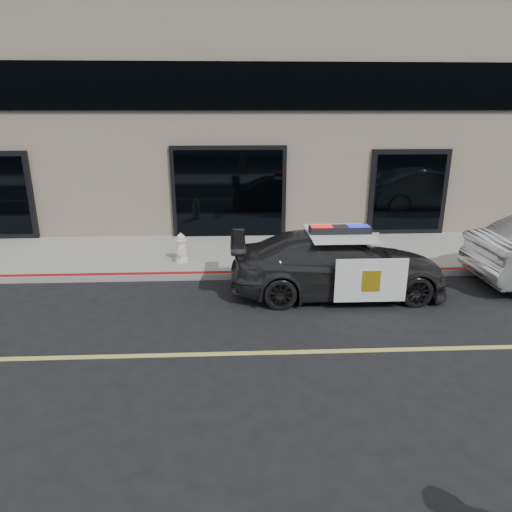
{
  "coord_description": "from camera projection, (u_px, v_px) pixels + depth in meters",
  "views": [
    {
      "loc": [
        -0.83,
        -6.75,
        3.91
      ],
      "look_at": [
        -0.41,
        2.2,
        1.0
      ],
      "focal_mm": 32.0,
      "sensor_mm": 36.0,
      "label": 1
    }
  ],
  "objects": [
    {
      "name": "building_n",
      "position": [
        257.0,
        45.0,
        15.78
      ],
      "size": [
        60.0,
        7.0,
        12.0
      ],
      "primitive_type": "cube",
      "color": "#756856",
      "rests_on": "ground"
    },
    {
      "name": "police_car",
      "position": [
        338.0,
        263.0,
        9.93
      ],
      "size": [
        2.13,
        4.68,
        1.53
      ],
      "color": "black",
      "rests_on": "ground"
    },
    {
      "name": "fire_hydrant",
      "position": [
        181.0,
        248.0,
        11.63
      ],
      "size": [
        0.34,
        0.47,
        0.75
      ],
      "color": "white",
      "rests_on": "sidewalk_n"
    },
    {
      "name": "sidewalk_n",
      "position": [
        266.0,
        254.0,
        12.62
      ],
      "size": [
        60.0,
        3.5,
        0.15
      ],
      "primitive_type": "cube",
      "color": "gray",
      "rests_on": "ground"
    },
    {
      "name": "ground",
      "position": [
        287.0,
        353.0,
        7.65
      ],
      "size": [
        120.0,
        120.0,
        0.0
      ],
      "primitive_type": "plane",
      "color": "black",
      "rests_on": "ground"
    }
  ]
}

